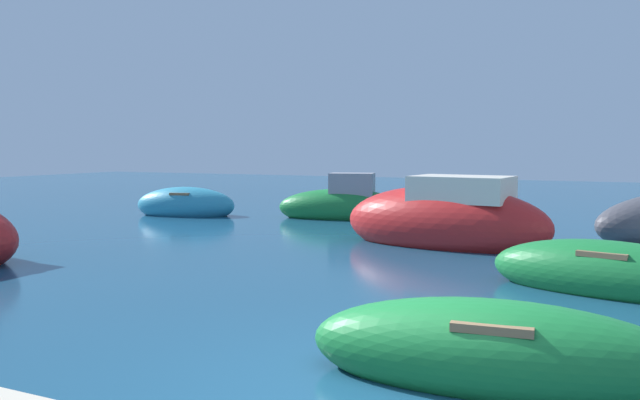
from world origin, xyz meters
TOP-DOWN VIEW (x-y plane):
  - moored_boat_0 at (-5.78, 13.21)m, footprint 4.27×2.25m
  - moored_boat_1 at (-1.52, 9.21)m, footprint 5.04×2.49m
  - moored_boat_2 at (1.90, 5.52)m, footprint 3.78×1.93m
  - moored_boat_5 at (-10.87, 11.89)m, footprint 3.58×2.13m
  - moored_boat_7 at (0.96, 0.92)m, footprint 3.69×1.50m

SIDE VIEW (x-z plane):
  - moored_boat_7 at x=0.96m, z-range -0.23..0.81m
  - moored_boat_2 at x=1.90m, z-range -0.23..0.82m
  - moored_boat_5 at x=-10.87m, z-range -0.27..0.95m
  - moored_boat_0 at x=-5.78m, z-range -0.44..1.28m
  - moored_boat_1 at x=-1.52m, z-range -0.43..1.57m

